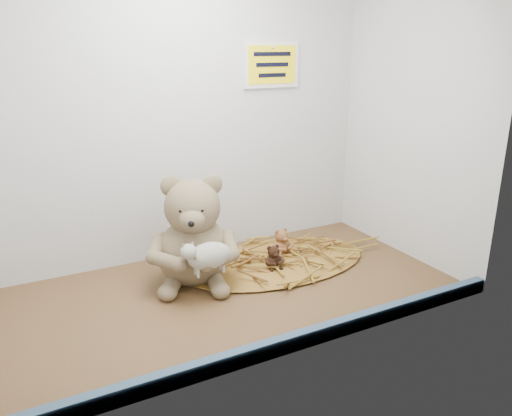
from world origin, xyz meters
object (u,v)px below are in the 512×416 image
mini_teddy_brown (273,256)px  main_teddy (193,230)px  toy_lamb (209,256)px  mini_teddy_tan (281,241)px

mini_teddy_brown → main_teddy: bearing=172.6°
main_teddy → toy_lamb: bearing=-67.5°
main_teddy → mini_teddy_brown: size_ratio=4.35×
main_teddy → mini_teddy_tan: (28.62, 3.16, -9.63)cm
mini_teddy_tan → mini_teddy_brown: 10.10cm
main_teddy → toy_lamb: main_teddy is taller
mini_teddy_tan → mini_teddy_brown: bearing=-140.2°
main_teddy → toy_lamb: 11.05cm
toy_lamb → mini_teddy_tan: toy_lamb is taller
mini_teddy_tan → mini_teddy_brown: (-6.91, -7.34, -0.59)cm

